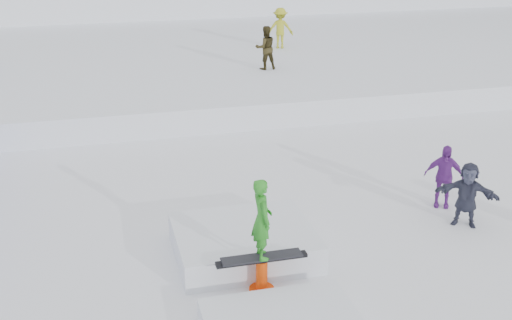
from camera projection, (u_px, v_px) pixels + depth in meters
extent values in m
plane|color=white|center=(257.00, 251.00, 12.45)|extent=(120.00, 120.00, 0.00)
cube|color=white|center=(160.00, 58.00, 26.71)|extent=(50.00, 18.00, 0.80)
imported|color=#322B13|center=(266.00, 48.00, 22.87)|extent=(0.78, 0.62, 1.55)
imported|color=#ADAF23|center=(280.00, 28.00, 26.36)|extent=(1.20, 0.92, 1.64)
imported|color=#752C95|center=(444.00, 176.00, 14.10)|extent=(0.91, 0.71, 1.44)
imported|color=#33364A|center=(467.00, 194.00, 13.26)|extent=(1.29, 1.07, 1.39)
cube|color=white|center=(244.00, 242.00, 12.23)|extent=(2.60, 2.20, 0.54)
cylinder|color=#F55210|center=(262.00, 289.00, 11.15)|extent=(0.44, 0.44, 0.06)
cylinder|color=#F55210|center=(262.00, 276.00, 11.05)|extent=(0.20, 0.20, 0.60)
cube|color=black|center=(262.00, 259.00, 10.93)|extent=(1.60, 0.16, 0.06)
cube|color=black|center=(262.00, 257.00, 10.91)|extent=(1.40, 0.28, 0.03)
imported|color=#278B20|center=(262.00, 219.00, 10.65)|extent=(0.34, 0.52, 1.42)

